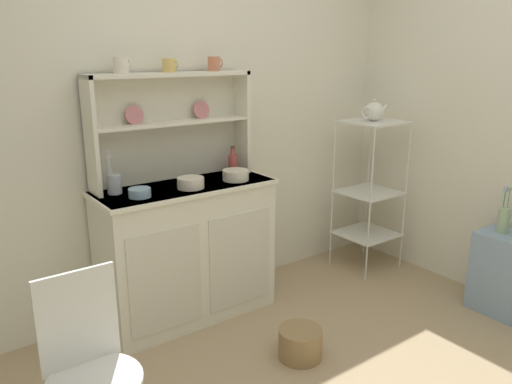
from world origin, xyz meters
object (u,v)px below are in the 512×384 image
Objects in this scene: floor_basket at (300,343)px; flower_vase at (504,217)px; wire_chair at (88,359)px; bakers_rack at (370,182)px; jam_bottle at (233,163)px; bowl_mixing_large at (140,193)px; hutch_shelf_unit at (169,118)px; utensil_jar at (114,183)px; cup_cream_0 at (121,65)px; porcelain_teapot at (374,111)px; hutch_cabinet at (187,250)px.

floor_basket is 0.76× the size of flower_vase.
flower_vase is (2.57, -0.22, 0.12)m from wire_chair.
bakers_rack reaches higher than jam_bottle.
jam_bottle is at bearing 12.42° from bowl_mixing_large.
bakers_rack is (1.49, -0.31, -0.56)m from hutch_shelf_unit.
utensil_jar is (-0.81, -0.01, -0.01)m from jam_bottle.
hutch_shelf_unit is at bearing 168.28° from bakers_rack.
wire_chair is 1.58m from cup_cream_0.
cup_cream_0 is 0.66m from utensil_jar.
porcelain_teapot reaches higher than jam_bottle.
floor_basket is 0.96× the size of utensil_jar.
cup_cream_0 is at bearing 121.89° from floor_basket.
jam_bottle is at bearing 80.72° from floor_basket.
floor_basket is 1.06× the size of porcelain_teapot.
hutch_cabinet is 6.06× the size of jam_bottle.
cup_cream_0 is at bearing 147.83° from flower_vase.
wire_chair is 3.50× the size of floor_basket.
utensil_jar reaches higher than bowl_mixing_large.
porcelain_teapot is at bearing -8.54° from cup_cream_0.
wire_chair is 1.69m from jam_bottle.
hutch_cabinet reaches higher than floor_basket.
hutch_cabinet is 4.80× the size of porcelain_teapot.
hutch_cabinet is at bearing 73.20° from wire_chair.
porcelain_teapot is at bearing -6.74° from utensil_jar.
wire_chair is 3.36× the size of utensil_jar.
hutch_shelf_unit reaches higher than jam_bottle.
hutch_shelf_unit is 0.53m from utensil_jar.
hutch_shelf_unit is 1.52m from porcelain_teapot.
hutch_cabinet is 11.31× the size of cup_cream_0.
bowl_mixing_large is (-1.81, 0.07, 0.20)m from bakers_rack.
hutch_cabinet is 0.82m from hutch_shelf_unit.
wire_chair is at bearing -135.70° from hutch_cabinet.
hutch_cabinet is at bearing 146.26° from flower_vase.
cup_cream_0 is 0.71m from bowl_mixing_large.
hutch_shelf_unit is 5.66× the size of jam_bottle.
floor_basket is 1.22m from jam_bottle.
wire_chair is 1.07m from bowl_mixing_large.
floor_basket is at bearing -99.28° from jam_bottle.
floor_basket is at bearing -58.11° from cup_cream_0.
bowl_mixing_large is (-0.02, -0.20, -0.68)m from cup_cream_0.
porcelain_teapot is (1.90, -0.22, 0.29)m from utensil_jar.
hutch_shelf_unit reaches higher than floor_basket.
wire_chair is (-2.40, -0.74, -0.17)m from bakers_rack.
floor_basket is at bearing 166.71° from flower_vase.
hutch_shelf_unit is at bearing 78.03° from wire_chair.
flower_vase is at bearing -80.16° from bakers_rack.
jam_bottle reaches higher than flower_vase.
bakers_rack reaches higher than flower_vase.
bowl_mixing_large reaches higher than flower_vase.
utensil_jar is (0.50, 0.97, 0.41)m from wire_chair.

